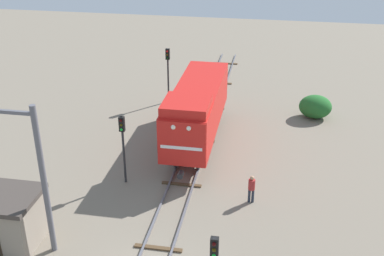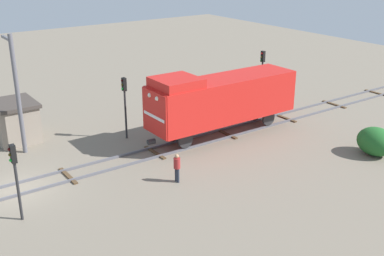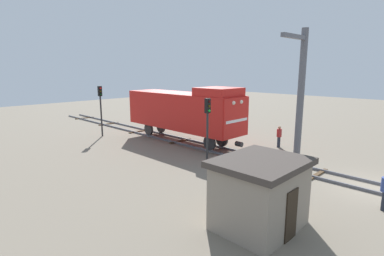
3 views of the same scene
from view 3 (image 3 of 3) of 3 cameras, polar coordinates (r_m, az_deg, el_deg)
The scene contains 9 objects.
ground_plane at distance 18.38m, azimuth 31.47°, elevation -9.85°, with size 105.94×105.94×0.00m, color #756B5B.
railway_track at distance 18.35m, azimuth 31.49°, elevation -9.64°, with size 2.40×70.63×0.16m.
locomotive at distance 24.76m, azimuth -1.52°, elevation 3.46°, with size 2.90×11.60×4.60m.
traffic_signal_mid at distance 18.44m, azimuth 2.99°, elevation 1.55°, with size 0.32×0.34×4.33m.
traffic_signal_far at distance 28.41m, azimuth -17.03°, elevation 4.78°, with size 0.32×0.34×4.59m.
worker_by_signal at distance 24.54m, azimuth 16.26°, elevation -1.26°, with size 0.38×0.38×1.70m.
catenary_mast at distance 13.29m, azimuth 19.62°, elevation 1.93°, with size 1.94×0.28×7.68m.
relay_hut at distance 12.02m, azimuth 12.78°, elevation -12.02°, with size 3.50×2.90×2.74m.
bush_mid at distance 35.09m, azimuth 1.46°, elevation 2.65°, with size 2.50×2.05×1.82m, color #215E26.
Camera 3 is at (-16.99, -3.50, 6.05)m, focal length 28.00 mm.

